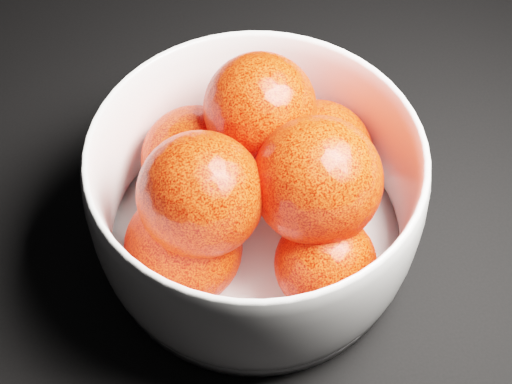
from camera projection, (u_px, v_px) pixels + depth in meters
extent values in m
cylinder|color=white|center=(256.00, 236.00, 0.54)|extent=(0.22, 0.22, 0.01)
sphere|color=#FF220A|center=(317.00, 156.00, 0.53)|extent=(0.08, 0.08, 0.08)
sphere|color=#FF220A|center=(196.00, 159.00, 0.52)|extent=(0.08, 0.08, 0.08)
sphere|color=#FF220A|center=(184.00, 247.00, 0.48)|extent=(0.08, 0.08, 0.08)
sphere|color=#FF220A|center=(325.00, 264.00, 0.47)|extent=(0.07, 0.07, 0.07)
sphere|color=#FF220A|center=(260.00, 109.00, 0.49)|extent=(0.08, 0.08, 0.08)
sphere|color=#FF220A|center=(201.00, 194.00, 0.45)|extent=(0.08, 0.08, 0.08)
sphere|color=#FF220A|center=(317.00, 181.00, 0.46)|extent=(0.08, 0.08, 0.08)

